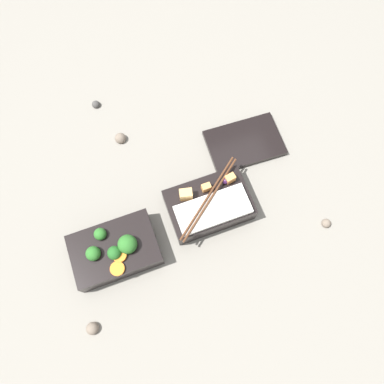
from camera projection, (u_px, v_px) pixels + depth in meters
name	position (u px, v px, depth m)	size (l,w,h in m)	color
ground_plane	(158.00, 226.00, 0.87)	(3.00, 3.00, 0.00)	gray
bento_tray_vegetable	(115.00, 250.00, 0.82)	(0.19, 0.13, 0.08)	black
bento_tray_rice	(209.00, 204.00, 0.85)	(0.19, 0.15, 0.08)	black
bento_lid	(244.00, 143.00, 0.93)	(0.18, 0.12, 0.02)	black
pebble_0	(121.00, 138.00, 0.94)	(0.03, 0.03, 0.03)	#7A6B5B
pebble_1	(96.00, 104.00, 0.97)	(0.02, 0.02, 0.02)	#474442
pebble_2	(93.00, 328.00, 0.78)	(0.03, 0.03, 0.03)	#7A6B5B
pebble_3	(326.00, 223.00, 0.86)	(0.02, 0.02, 0.02)	#7A6B5B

